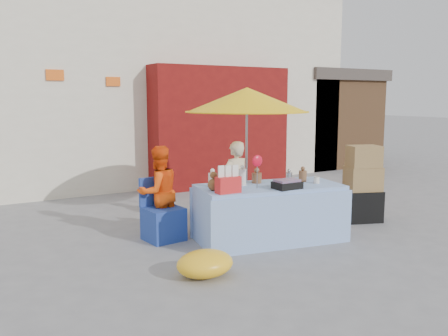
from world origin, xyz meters
TOP-DOWN VIEW (x-y plane):
  - ground at (0.00, 0.00)m, footprint 80.00×80.00m
  - backdrop at (0.52, 7.52)m, footprint 14.00×8.00m
  - market_table at (0.67, 0.30)m, footprint 2.13×1.28m
  - chair_left at (-0.57, 1.05)m, footprint 0.53×0.52m
  - chair_right at (0.68, 1.05)m, footprint 0.53×0.52m
  - vendor_orange at (-0.57, 1.18)m, footprint 0.67×0.55m
  - vendor_beige at (0.68, 1.18)m, footprint 0.50×0.36m
  - umbrella at (0.98, 1.33)m, footprint 1.90×1.90m
  - box_stack at (2.54, 0.38)m, footprint 0.66×0.61m
  - tarp_bundle at (-0.72, -0.44)m, footprint 0.79×0.72m

SIDE VIEW (x-z plane):
  - ground at x=0.00m, z-range 0.00..0.00m
  - tarp_bundle at x=-0.72m, z-range 0.00..0.29m
  - chair_left at x=-0.57m, z-range -0.17..0.68m
  - chair_right at x=0.68m, z-range -0.17..0.68m
  - market_table at x=0.67m, z-range -0.21..0.99m
  - box_stack at x=2.54m, z-range -0.05..1.15m
  - vendor_orange at x=-0.57m, z-range 0.00..1.28m
  - vendor_beige at x=0.68m, z-range 0.00..1.29m
  - umbrella at x=0.98m, z-range 0.85..2.94m
  - backdrop at x=0.52m, z-range -0.80..7.00m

